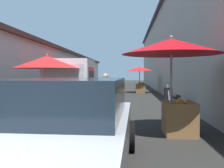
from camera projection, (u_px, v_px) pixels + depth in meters
The scene contains 12 objects.
ground at pixel (105, 98), 15.46m from camera, with size 90.00×90.00×0.00m, color #282826.
building_left_whitewash at pixel (9, 70), 18.17m from camera, with size 49.80×7.50×3.62m.
building_right_concrete at pixel (215, 46), 17.03m from camera, with size 49.80×7.50×6.95m.
fruit_stall_far_right at pixel (61, 70), 13.04m from camera, with size 2.12×2.12×2.38m.
fruit_stall_far_left at pixel (173, 61), 6.06m from camera, with size 2.45×2.45×2.47m.
fruit_stall_mid_lane at pixel (140, 72), 19.51m from camera, with size 2.20×2.20×2.19m.
fruit_stall_near_right at pixel (46, 68), 8.83m from camera, with size 2.43×2.43×2.24m.
fruit_stall_near_left at pixel (70, 72), 16.73m from camera, with size 2.46×2.46×2.17m.
hatchback_car at pixel (70, 127), 3.61m from camera, with size 3.95×1.99×1.45m.
delivery_truck at pixel (74, 86), 10.19m from camera, with size 4.97×2.08×2.08m.
vendor_by_crates at pixel (105, 91), 9.04m from camera, with size 0.56×0.38×1.54m.
parked_scooter at pixel (173, 101), 9.76m from camera, with size 1.68×0.53×1.14m.
Camera 1 is at (-1.84, -1.53, 1.52)m, focal length 39.35 mm.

